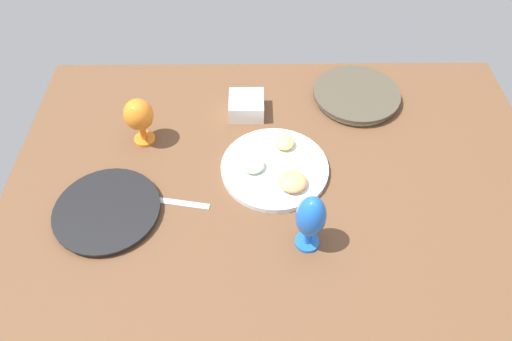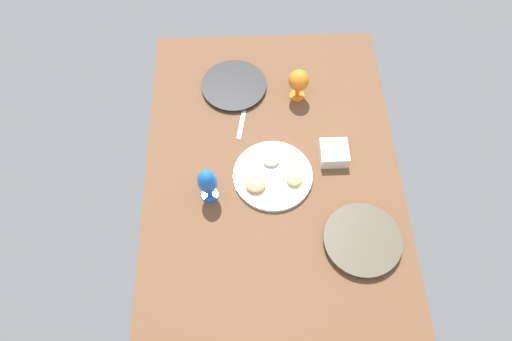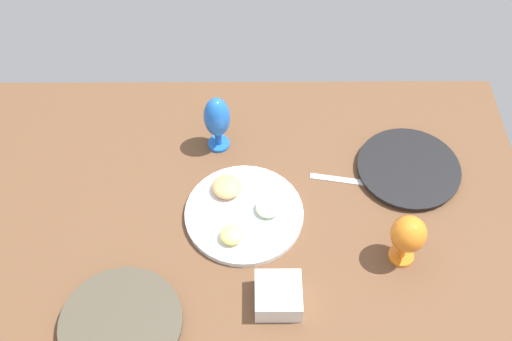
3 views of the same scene
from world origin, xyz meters
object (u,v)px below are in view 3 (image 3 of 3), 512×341
Objects in this scene: dinner_plate_right at (408,169)px; fruit_platter at (243,211)px; dinner_plate_left at (121,324)px; hurricane_glass_blue at (217,119)px; hurricane_glass_orange at (408,235)px; square_bowl_white at (278,295)px.

dinner_plate_right is 0.92× the size of fruit_platter.
hurricane_glass_blue reaches higher than dinner_plate_left.
hurricane_glass_blue is (-7.35, 24.84, 9.88)cm from fruit_platter.
fruit_platter is at bearing 161.75° from hurricane_glass_orange.
dinner_plate_left is 1.85× the size of hurricane_glass_orange.
square_bowl_white reaches higher than dinner_plate_left.
hurricane_glass_orange is (-6.21, -28.15, 9.17)cm from dinner_plate_right.
hurricane_glass_orange is (40.89, -13.49, 8.82)cm from fruit_platter.
fruit_platter is at bearing 48.52° from dinner_plate_left.
square_bowl_white is (-38.34, -40.64, 2.36)cm from dinner_plate_right.
dinner_plate_left is 89.29cm from dinner_plate_right.
hurricane_glass_orange is at bearing -38.47° from hurricane_glass_blue.
dinner_plate_right is at bearing -10.58° from hurricane_glass_blue.
hurricane_glass_blue is (21.37, 57.32, 9.66)cm from dinner_plate_left.
dinner_plate_left is 0.92× the size of fruit_platter.
fruit_platter is at bearing -162.71° from dinner_plate_right.
dinner_plate_right is at bearing 46.67° from square_bowl_white.
dinner_plate_left is 43.36cm from fruit_platter.
dinner_plate_right is 49.33cm from fruit_platter.
square_bowl_white is at bearing -158.75° from hurricane_glass_orange.
fruit_platter is (-47.10, -14.67, 0.35)cm from dinner_plate_right.
hurricane_glass_orange is at bearing -102.44° from dinner_plate_right.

